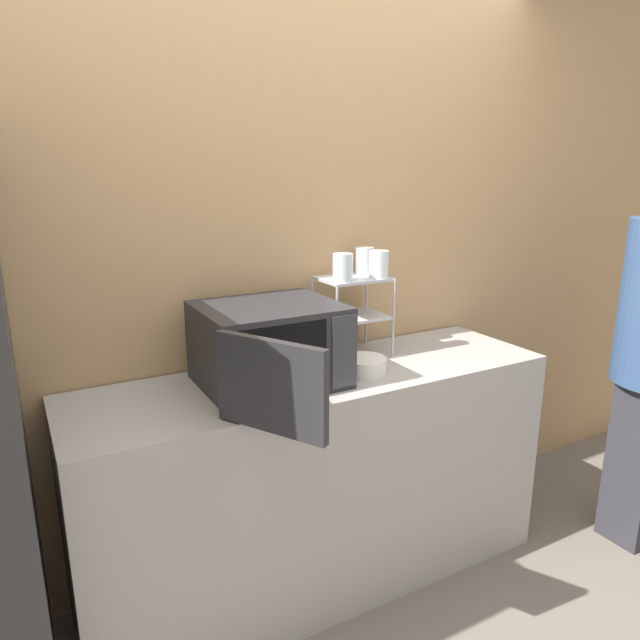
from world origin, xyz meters
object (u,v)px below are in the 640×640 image
microwave (269,346)px  bowl (364,366)px  dish_rack (353,299)px  glass_front_right (379,264)px  glass_back_right (364,260)px  glass_front_left (343,268)px

microwave → bowl: 0.40m
dish_rack → microwave: bearing=-161.3°
bowl → glass_front_right: bearing=43.3°
dish_rack → glass_back_right: 0.19m
glass_front_right → bowl: 0.43m
glass_front_right → microwave: bearing=-170.1°
dish_rack → glass_front_left: bearing=-145.7°
microwave → dish_rack: 0.49m
glass_back_right → glass_front_right: size_ratio=1.00×
glass_back_right → glass_front_right: same height
glass_front_left → glass_back_right: (0.18, 0.12, 0.00)m
dish_rack → glass_back_right: (0.09, 0.06, 0.15)m
glass_back_right → glass_front_right: bearing=-92.6°
dish_rack → glass_front_right: bearing=-34.9°
glass_front_left → glass_front_right: (0.17, -0.00, 0.00)m
glass_front_right → bowl: bearing=-136.7°
dish_rack → glass_front_left: size_ratio=3.02×
glass_front_left → glass_back_right: bearing=32.9°
glass_back_right → microwave: bearing=-158.9°
glass_front_left → bowl: size_ratio=0.64×
microwave → glass_back_right: size_ratio=6.89×
dish_rack → bowl: size_ratio=1.93×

